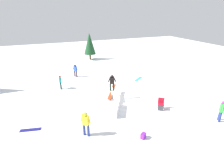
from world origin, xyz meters
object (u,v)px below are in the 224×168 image
(bystander_blue, at_px, (75,70))
(bystander_green, at_px, (221,110))
(bystander_teal, at_px, (60,81))
(backpack_on_snow, at_px, (143,136))
(bystander_yellow, at_px, (86,123))
(loose_snowboard_cyan, at_px, (139,79))
(folding_chair, at_px, (161,104))
(pine_tree_far, at_px, (90,44))
(main_rider_on_rail, at_px, (112,83))
(rail_feature, at_px, (112,92))
(loose_snowboard_navy, at_px, (31,130))

(bystander_blue, bearing_deg, bystander_green, 169.75)
(bystander_teal, xyz_separation_m, backpack_on_snow, (-8.85, -3.57, -0.57))
(bystander_yellow, distance_m, loose_snowboard_cyan, 10.23)
(backpack_on_snow, bearing_deg, loose_snowboard_cyan, 35.03)
(bystander_teal, height_order, bystander_blue, bystander_blue)
(bystander_green, xyz_separation_m, bystander_yellow, (1.83, 8.56, 0.05))
(bystander_teal, height_order, folding_chair, bystander_teal)
(bystander_blue, bearing_deg, pine_tree_far, -68.90)
(main_rider_on_rail, bearing_deg, rail_feature, 0.00)
(loose_snowboard_cyan, height_order, backpack_on_snow, backpack_on_snow)
(rail_feature, distance_m, loose_snowboard_navy, 6.51)
(rail_feature, distance_m, pine_tree_far, 13.31)
(bystander_blue, bearing_deg, folding_chair, 164.59)
(bystander_yellow, relative_size, bystander_blue, 1.13)
(bystander_teal, height_order, bystander_green, bystander_green)
(rail_feature, xyz_separation_m, bystander_green, (-5.51, -5.48, 0.17))
(rail_feature, relative_size, pine_tree_far, 0.65)
(rail_feature, bearing_deg, loose_snowboard_cyan, -22.97)
(bystander_teal, relative_size, bystander_yellow, 0.85)
(rail_feature, relative_size, folding_chair, 2.88)
(bystander_blue, bearing_deg, loose_snowboard_navy, 110.99)
(pine_tree_far, bearing_deg, folding_chair, -176.13)
(bystander_green, bearing_deg, bystander_yellow, -59.36)
(bystander_teal, bearing_deg, rail_feature, 45.77)
(bystander_yellow, distance_m, loose_snowboard_navy, 3.67)
(loose_snowboard_navy, relative_size, backpack_on_snow, 3.65)
(main_rider_on_rail, height_order, bystander_blue, main_rider_on_rail)
(rail_feature, bearing_deg, bystander_yellow, 170.43)
(rail_feature, xyz_separation_m, main_rider_on_rail, (0.00, 0.00, 0.78))
(bystander_blue, relative_size, pine_tree_far, 0.36)
(bystander_yellow, height_order, bystander_blue, bystander_yellow)
(rail_feature, distance_m, bystander_green, 7.77)
(backpack_on_snow, bearing_deg, loose_snowboard_navy, 125.20)
(rail_feature, bearing_deg, main_rider_on_rail, 0.00)
(bystander_teal, bearing_deg, bystander_yellow, 5.57)
(bystander_teal, relative_size, backpack_on_snow, 3.90)
(bystander_green, height_order, loose_snowboard_navy, bystander_green)
(bystander_green, height_order, pine_tree_far, pine_tree_far)
(bystander_green, xyz_separation_m, loose_snowboard_cyan, (8.78, 1.10, -0.82))
(folding_chair, bearing_deg, pine_tree_far, 128.56)
(bystander_blue, height_order, folding_chair, bystander_blue)
(main_rider_on_rail, distance_m, bystander_teal, 5.27)
(loose_snowboard_cyan, distance_m, pine_tree_far, 10.46)
(main_rider_on_rail, distance_m, bystander_green, 7.79)
(bystander_green, distance_m, backpack_on_snow, 5.64)
(bystander_blue, xyz_separation_m, folding_chair, (-9.32, -4.52, -0.36))
(bystander_teal, xyz_separation_m, loose_snowboard_cyan, (-0.44, -8.07, -0.73))
(bystander_yellow, distance_m, backpack_on_snow, 3.39)
(main_rider_on_rail, distance_m, loose_snowboard_cyan, 5.65)
(loose_snowboard_navy, height_order, pine_tree_far, pine_tree_far)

